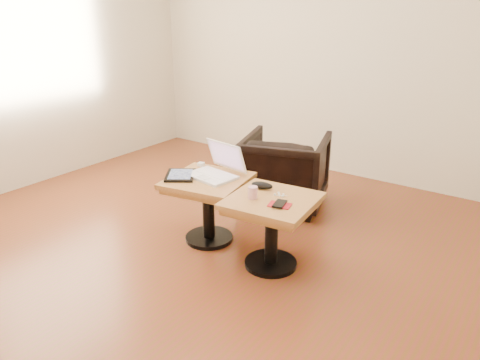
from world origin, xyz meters
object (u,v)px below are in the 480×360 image
Objects in this scene: side_table_left at (208,194)px; armchair at (285,170)px; side_table_right at (272,216)px; laptop at (216,169)px; striped_cup at (253,193)px.

armchair is at bearing 72.02° from side_table_left.
side_table_left is at bearing 169.89° from side_table_right.
laptop is at bearing 69.28° from side_table_left.
side_table_right is 0.85× the size of armchair.
side_table_left is at bearing 64.51° from armchair.
armchair reaches higher than side_table_left.
side_table_right is 1.03m from armchair.
side_table_left is 1.63× the size of laptop.
laptop reaches higher than striped_cup.
laptop reaches higher than armchair.
side_table_left and side_table_right have the same top height.
laptop is 0.49m from striped_cup.
side_table_right is at bearing -14.30° from side_table_left.
striped_cup is (-0.10, -0.07, 0.16)m from side_table_right.
armchair reaches higher than striped_cup.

